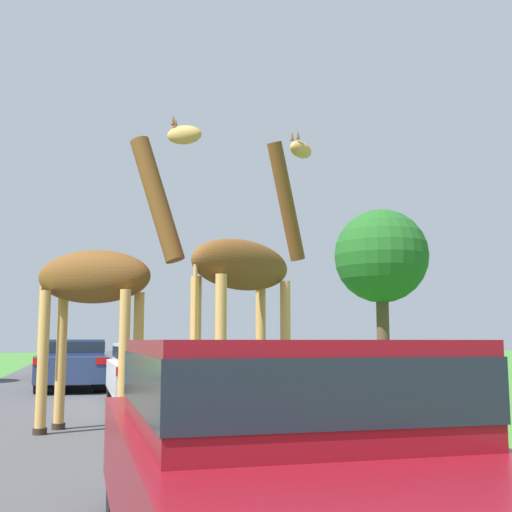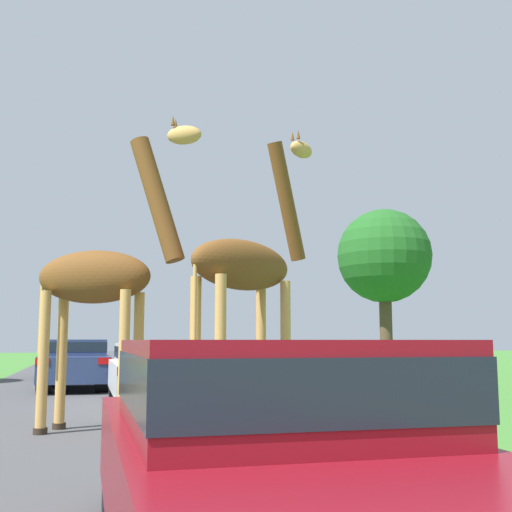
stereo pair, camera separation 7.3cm
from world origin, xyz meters
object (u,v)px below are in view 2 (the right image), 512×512
(giraffe_near_road, at_px, (248,272))
(car_queue_right, at_px, (75,363))
(car_lead_maroon, at_px, (267,455))
(tree_left_edge, at_px, (384,257))
(car_queue_left, at_px, (65,359))
(giraffe_companion, at_px, (104,278))
(car_far_ahead, at_px, (154,371))

(giraffe_near_road, relative_size, car_queue_right, 1.26)
(car_lead_maroon, distance_m, tree_left_edge, 23.75)
(car_queue_right, xyz_separation_m, car_queue_left, (-0.48, 6.42, -0.04))
(car_queue_left, relative_size, tree_left_edge, 0.70)
(giraffe_companion, height_order, car_lead_maroon, giraffe_companion)
(giraffe_near_road, height_order, car_lead_maroon, giraffe_near_road)
(giraffe_near_road, bearing_deg, car_far_ahead, 158.35)
(car_queue_left, height_order, tree_left_edge, tree_left_edge)
(car_queue_right, xyz_separation_m, tree_left_edge, (12.24, 4.91, 4.10))
(car_lead_maroon, distance_m, car_queue_right, 15.82)
(giraffe_companion, distance_m, car_lead_maroon, 6.87)
(car_lead_maroon, bearing_deg, giraffe_companion, 96.80)
(giraffe_near_road, height_order, tree_left_edge, tree_left_edge)
(giraffe_companion, bearing_deg, car_far_ahead, -170.78)
(car_queue_left, bearing_deg, car_queue_right, -85.72)
(giraffe_companion, height_order, tree_left_edge, tree_left_edge)
(car_queue_left, xyz_separation_m, car_far_ahead, (2.25, -11.29, 0.01))
(giraffe_near_road, relative_size, car_queue_left, 1.07)
(giraffe_companion, height_order, car_far_ahead, giraffe_companion)
(car_lead_maroon, relative_size, car_queue_left, 0.99)
(car_queue_left, bearing_deg, car_lead_maroon, -85.38)
(giraffe_near_road, xyz_separation_m, car_lead_maroon, (-1.44, -6.21, -1.73))
(giraffe_near_road, relative_size, tree_left_edge, 0.75)
(car_lead_maroon, xyz_separation_m, car_far_ahead, (0.45, 10.90, -0.02))
(car_far_ahead, bearing_deg, giraffe_near_road, -78.12)
(giraffe_companion, relative_size, car_far_ahead, 1.05)
(giraffe_companion, xyz_separation_m, car_lead_maroon, (0.79, -6.62, -1.63))
(car_queue_right, bearing_deg, car_lead_maroon, -85.24)
(car_lead_maroon, distance_m, car_queue_left, 22.26)
(car_lead_maroon, height_order, car_queue_left, car_lead_maroon)
(car_lead_maroon, height_order, car_queue_right, car_queue_right)
(car_far_ahead, height_order, tree_left_edge, tree_left_edge)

